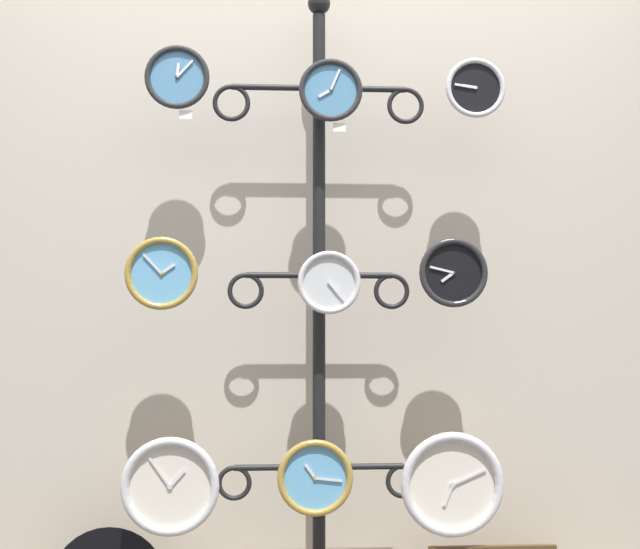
# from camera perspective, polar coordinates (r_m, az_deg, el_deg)

# --- Properties ---
(shop_wall) EXTENTS (4.40, 0.04, 2.80)m
(shop_wall) POSITION_cam_1_polar(r_m,az_deg,el_deg) (3.04, -0.25, 3.50)
(shop_wall) COLOR #BCB2A3
(shop_wall) RESTS_ON ground_plane
(display_stand) EXTENTS (0.69, 0.32, 2.13)m
(display_stand) POSITION_cam_1_polar(r_m,az_deg,el_deg) (2.87, -0.06, -6.81)
(display_stand) COLOR black
(display_stand) RESTS_ON ground_plane
(clock_top_left) EXTENTS (0.20, 0.04, 0.20)m
(clock_top_left) POSITION_cam_1_polar(r_m,az_deg,el_deg) (2.90, -9.12, 12.33)
(clock_top_left) COLOR #4C84B2
(clock_top_center) EXTENTS (0.20, 0.04, 0.20)m
(clock_top_center) POSITION_cam_1_polar(r_m,az_deg,el_deg) (2.87, 0.68, 11.69)
(clock_top_center) COLOR #4C84B2
(clock_top_right) EXTENTS (0.19, 0.04, 0.19)m
(clock_top_right) POSITION_cam_1_polar(r_m,az_deg,el_deg) (2.95, 9.89, 11.65)
(clock_top_right) COLOR black
(clock_middle_left) EXTENTS (0.23, 0.04, 0.23)m
(clock_middle_left) POSITION_cam_1_polar(r_m,az_deg,el_deg) (2.78, -10.10, 0.07)
(clock_middle_left) COLOR #60A8DB
(clock_middle_center) EXTENTS (0.20, 0.04, 0.20)m
(clock_middle_center) POSITION_cam_1_polar(r_m,az_deg,el_deg) (2.78, 0.59, -0.52)
(clock_middle_center) COLOR silver
(clock_middle_right) EXTENTS (0.22, 0.04, 0.22)m
(clock_middle_right) POSITION_cam_1_polar(r_m,az_deg,el_deg) (2.83, 8.52, 0.11)
(clock_middle_right) COLOR black
(clock_bottom_left) EXTENTS (0.30, 0.04, 0.30)m
(clock_bottom_left) POSITION_cam_1_polar(r_m,az_deg,el_deg) (2.80, -9.57, -13.22)
(clock_bottom_left) COLOR silver
(clock_bottom_center) EXTENTS (0.23, 0.04, 0.23)m
(clock_bottom_center) POSITION_cam_1_polar(r_m,az_deg,el_deg) (2.79, -0.31, -12.87)
(clock_bottom_center) COLOR #60A8DB
(clock_bottom_right) EXTENTS (0.33, 0.04, 0.33)m
(clock_bottom_right) POSITION_cam_1_polar(r_m,az_deg,el_deg) (2.88, 8.45, -13.13)
(clock_bottom_right) COLOR silver
(price_tag_upper) EXTENTS (0.04, 0.00, 0.03)m
(price_tag_upper) POSITION_cam_1_polar(r_m,az_deg,el_deg) (2.86, -8.59, 10.07)
(price_tag_upper) COLOR white
(price_tag_mid) EXTENTS (0.04, 0.00, 0.03)m
(price_tag_mid) POSITION_cam_1_polar(r_m,az_deg,el_deg) (2.84, 1.25, 9.39)
(price_tag_mid) COLOR white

